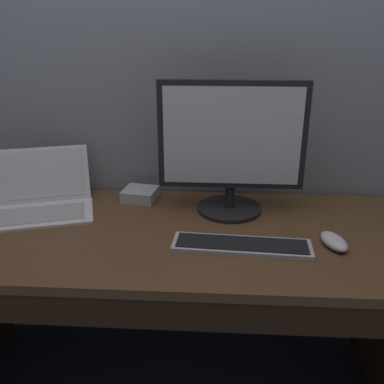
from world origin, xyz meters
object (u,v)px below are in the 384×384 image
Objects in this scene: external_monitor at (231,147)px; computer_mouse at (334,241)px; wired_keyboard at (242,245)px; laptop_white at (41,197)px; external_drive_box at (140,194)px.

computer_mouse is (0.32, -0.24, -0.23)m from external_monitor.
laptop_white is at bearing 161.01° from wired_keyboard.
laptop_white reaches higher than external_drive_box.
computer_mouse is (0.28, 0.03, 0.01)m from wired_keyboard.
laptop_white is 0.99× the size of wired_keyboard.
wired_keyboard is 0.52m from external_drive_box.
wired_keyboard is 0.29m from computer_mouse.
laptop_white is 3.47× the size of external_drive_box.
external_drive_box is at bearing 136.56° from wired_keyboard.
external_monitor is at bearing -14.96° from external_drive_box.
external_monitor is 0.42m from external_drive_box.
external_monitor reaches higher than external_drive_box.
wired_keyboard is (0.73, -0.25, -0.04)m from laptop_white.
wired_keyboard is 3.53× the size of computer_mouse.
computer_mouse is at bearing -37.03° from external_monitor.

